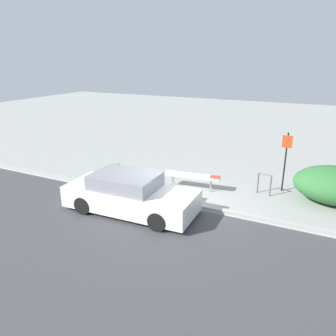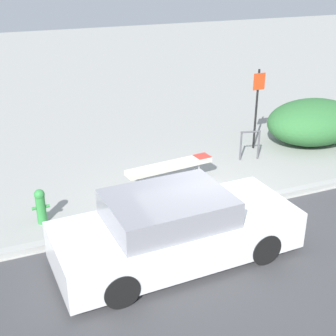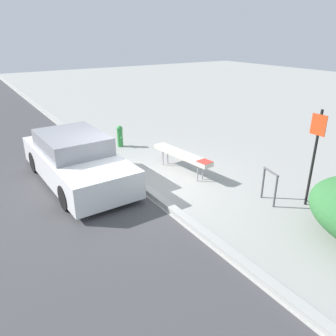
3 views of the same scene
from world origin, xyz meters
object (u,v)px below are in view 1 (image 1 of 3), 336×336
(sign_post, at_px, (286,157))
(parked_car_near, at_px, (130,194))
(fire_hydrant, at_px, (118,171))
(bike_rack, at_px, (264,182))
(bench, at_px, (192,176))

(sign_post, xyz_separation_m, parked_car_near, (-4.31, -4.14, -0.77))
(fire_hydrant, relative_size, parked_car_near, 0.17)
(sign_post, xyz_separation_m, fire_hydrant, (-6.35, -1.89, -0.98))
(bike_rack, bearing_deg, parked_car_near, -137.11)
(parked_car_near, bearing_deg, sign_post, 41.71)
(bench, xyz_separation_m, sign_post, (3.22, 1.36, 0.85))
(bike_rack, bearing_deg, bench, -165.42)
(sign_post, bearing_deg, parked_car_near, -136.16)
(bench, relative_size, bike_rack, 2.70)
(bench, bearing_deg, parked_car_near, -117.75)
(bike_rack, relative_size, sign_post, 0.36)
(sign_post, bearing_deg, fire_hydrant, -163.40)
(bench, xyz_separation_m, fire_hydrant, (-3.12, -0.53, -0.12))
(sign_post, bearing_deg, bike_rack, -130.64)
(bike_rack, relative_size, fire_hydrant, 1.08)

